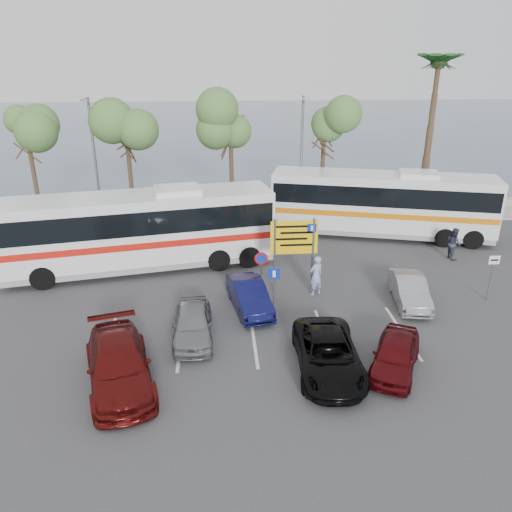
{
  "coord_description": "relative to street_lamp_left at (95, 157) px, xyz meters",
  "views": [
    {
      "loc": [
        -2.49,
        -18.15,
        10.59
      ],
      "look_at": [
        -0.78,
        3.0,
        1.92
      ],
      "focal_mm": 35.0,
      "sensor_mm": 36.0,
      "label": 1
    }
  ],
  "objects": [
    {
      "name": "direction_sign",
      "position": [
        11.0,
        -10.32,
        -2.17
      ],
      "size": [
        2.2,
        0.12,
        3.6
      ],
      "color": "slate",
      "rests_on": "ground"
    },
    {
      "name": "car_red",
      "position": [
        13.68,
        -17.02,
        -3.97
      ],
      "size": [
        3.01,
        3.95,
        1.26
      ],
      "primitive_type": "imported",
      "rotation": [
        0.0,
        0.0,
        -0.48
      ],
      "color": "#4D0B0E",
      "rests_on": "ground"
    },
    {
      "name": "sea",
      "position": [
        10.0,
        46.48,
        -4.59
      ],
      "size": [
        140.0,
        140.0,
        0.0
      ],
      "primitive_type": "plane",
      "color": "#43576C",
      "rests_on": "ground"
    },
    {
      "name": "lane_markings",
      "position": [
        8.86,
        -14.52,
        -4.6
      ],
      "size": [
        12.02,
        4.2,
        0.01
      ],
      "primitive_type": null,
      "color": "silver",
      "rests_on": "ground"
    },
    {
      "name": "kerb_strip",
      "position": [
        10.0,
        0.48,
        -4.52
      ],
      "size": [
        44.0,
        2.4,
        0.15
      ],
      "primitive_type": "cube",
      "color": "#9B988D",
      "rests_on": "ground"
    },
    {
      "name": "seawall",
      "position": [
        10.0,
        2.48,
        -4.3
      ],
      "size": [
        48.0,
        0.8,
        0.6
      ],
      "primitive_type": "cube",
      "color": "gray",
      "rests_on": "ground"
    },
    {
      "name": "pedestrian_far",
      "position": [
        20.41,
        -7.02,
        -3.72
      ],
      "size": [
        0.69,
        0.88,
        1.76
      ],
      "primitive_type": "imported",
      "rotation": [
        0.0,
        0.0,
        1.6
      ],
      "color": "#2F3447",
      "rests_on": "ground"
    },
    {
      "name": "suv_black",
      "position": [
        11.28,
        -16.85,
        -3.94
      ],
      "size": [
        2.42,
        4.84,
        1.31
      ],
      "primitive_type": "imported",
      "rotation": [
        0.0,
        0.0,
        -0.05
      ],
      "color": "black",
      "rests_on": "ground"
    },
    {
      "name": "car_blue",
      "position": [
        8.8,
        -12.02,
        -3.96
      ],
      "size": [
        2.05,
        4.08,
        1.29
      ],
      "primitive_type": "imported",
      "rotation": [
        0.0,
        0.0,
        0.18
      ],
      "color": "#0E1042",
      "rests_on": "ground"
    },
    {
      "name": "sign_parking",
      "position": [
        9.8,
        -12.73,
        -3.13
      ],
      "size": [
        0.5,
        0.07,
        2.25
      ],
      "color": "slate",
      "rests_on": "ground"
    },
    {
      "name": "coach_bus_left",
      "position": [
        3.5,
        -7.02,
        -2.63
      ],
      "size": [
        13.95,
        5.37,
        4.25
      ],
      "color": "silver",
      "rests_on": "ground"
    },
    {
      "name": "ground",
      "position": [
        10.0,
        -13.52,
        -4.6
      ],
      "size": [
        120.0,
        120.0,
        0.0
      ],
      "primitive_type": "plane",
      "color": "#38373A",
      "rests_on": "ground"
    },
    {
      "name": "tree_far_left",
      "position": [
        -4.0,
        0.48,
        1.73
      ],
      "size": [
        3.2,
        3.2,
        7.6
      ],
      "color": "#382619",
      "rests_on": "kerb_strip"
    },
    {
      "name": "car_silver_b",
      "position": [
        16.08,
        -12.02,
        -3.98
      ],
      "size": [
        1.87,
        3.93,
        1.24
      ],
      "primitive_type": "imported",
      "rotation": [
        0.0,
        0.0,
        -0.15
      ],
      "color": "gray",
      "rests_on": "ground"
    },
    {
      "name": "tree_right",
      "position": [
        14.5,
        0.48,
        1.57
      ],
      "size": [
        3.2,
        3.2,
        7.4
      ],
      "color": "#382619",
      "rests_on": "kerb_strip"
    },
    {
      "name": "sign_no_stop",
      "position": [
        9.4,
        -11.13,
        -3.02
      ],
      "size": [
        0.6,
        0.08,
        2.35
      ],
      "color": "slate",
      "rests_on": "ground"
    },
    {
      "name": "tree_left",
      "position": [
        2.0,
        0.48,
        1.41
      ],
      "size": [
        3.2,
        3.2,
        7.2
      ],
      "color": "#382619",
      "rests_on": "kerb_strip"
    },
    {
      "name": "tree_mid",
      "position": [
        8.5,
        0.48,
        2.06
      ],
      "size": [
        3.2,
        3.2,
        8.0
      ],
      "color": "#382619",
      "rests_on": "kerb_strip"
    },
    {
      "name": "street_lamp_right",
      "position": [
        13.0,
        0.0,
        0.0
      ],
      "size": [
        0.45,
        1.15,
        8.01
      ],
      "color": "slate",
      "rests_on": "kerb_strip"
    },
    {
      "name": "coach_bus_right",
      "position": [
        17.5,
        -3.02,
        -2.69
      ],
      "size": [
        13.46,
        6.24,
        4.11
      ],
      "color": "silver",
      "rests_on": "ground"
    },
    {
      "name": "car_silver_a",
      "position": [
        6.4,
        -14.27,
        -3.94
      ],
      "size": [
        1.65,
        3.9,
        1.32
      ],
      "primitive_type": "imported",
      "rotation": [
        0.0,
        0.0,
        0.02
      ],
      "color": "gray",
      "rests_on": "ground"
    },
    {
      "name": "pedestrian_near",
      "position": [
        12.0,
        -10.83,
        -3.63
      ],
      "size": [
        0.84,
        0.74,
        1.94
      ],
      "primitive_type": "imported",
      "rotation": [
        0.0,
        0.0,
        3.62
      ],
      "color": "#8A9CC8",
      "rests_on": "ground"
    },
    {
      "name": "palm_tree",
      "position": [
        21.5,
        0.48,
        5.27
      ],
      "size": [
        4.8,
        4.8,
        11.2
      ],
      "color": "#382619",
      "rests_on": "kerb_strip"
    },
    {
      "name": "street_lamp_left",
      "position": [
        0.0,
        0.0,
        0.0
      ],
      "size": [
        0.45,
        1.15,
        8.01
      ],
      "color": "slate",
      "rests_on": "kerb_strip"
    },
    {
      "name": "sign_taxi",
      "position": [
        19.8,
        -12.03,
        -3.18
      ],
      "size": [
        0.5,
        0.07,
        2.2
      ],
      "color": "slate",
      "rests_on": "ground"
    },
    {
      "name": "car_maroon",
      "position": [
        4.0,
        -17.02,
        -3.86
      ],
      "size": [
        3.31,
        5.46,
        1.48
      ],
      "primitive_type": "imported",
      "rotation": [
        0.0,
        0.0,
        0.26
      ],
      "color": "#550F0E",
      "rests_on": "ground"
    }
  ]
}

